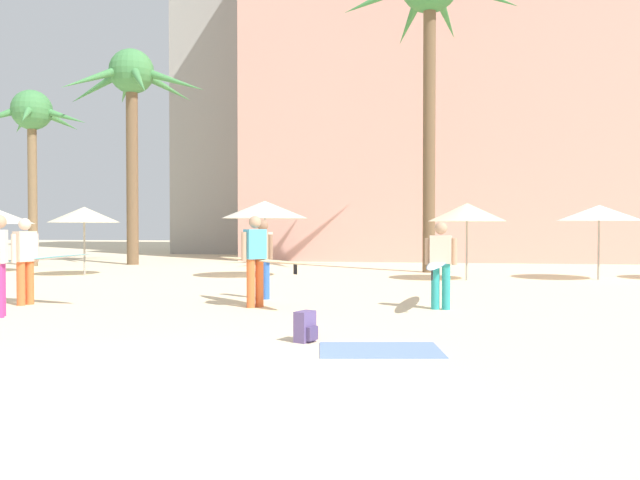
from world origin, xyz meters
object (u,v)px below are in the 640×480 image
object	(u,v)px
palm_tree_left	(32,122)
person_far_right	(29,258)
cafe_umbrella_2	(599,213)
beach_towel	(380,350)
person_near_right	(257,258)
backpack	(306,327)
person_far_left	(441,261)
cafe_umbrella_1	(467,212)
person_mid_right	(263,256)
palm_tree_far_left	(430,5)
palm_tree_center	(132,91)
cafe_umbrella_3	(265,210)
person_near_left	(0,261)
cafe_umbrella_4	(84,215)

from	to	relation	value
palm_tree_left	person_far_right	bearing A→B (deg)	-56.97
cafe_umbrella_2	beach_towel	xyz separation A→B (m)	(-5.68, -11.54, -1.95)
beach_towel	person_near_right	world-z (taller)	person_near_right
beach_towel	backpack	xyz separation A→B (m)	(-1.04, 0.44, 0.19)
person_near_right	person_far_left	size ratio (longest dim) A/B	0.91
cafe_umbrella_1	person_mid_right	xyz separation A→B (m)	(-4.70, -5.47, -1.04)
palm_tree_far_left	person_near_right	world-z (taller)	palm_tree_far_left
palm_tree_center	palm_tree_far_left	bearing A→B (deg)	-11.99
palm_tree_left	person_mid_right	distance (m)	15.79
person_far_left	cafe_umbrella_2	bearing A→B (deg)	-26.93
person_mid_right	person_near_right	bearing A→B (deg)	-135.44
cafe_umbrella_3	beach_towel	xyz separation A→B (m)	(4.21, -10.92, -2.07)
cafe_umbrella_3	person_far_left	xyz separation A→B (m)	(5.10, -6.68, -1.18)
person_near_left	cafe_umbrella_4	bearing A→B (deg)	-96.10
beach_towel	backpack	bearing A→B (deg)	157.23
person_far_left	person_far_right	world-z (taller)	person_far_right
palm_tree_far_left	person_mid_right	bearing A→B (deg)	-113.25
person_near_right	palm_tree_far_left	bearing A→B (deg)	-66.86
person_far_left	person_mid_right	distance (m)	3.88
person_far_left	palm_tree_center	bearing A→B (deg)	51.13
palm_tree_far_left	person_near_left	xyz separation A→B (m)	(-7.49, -11.86, -8.07)
cafe_umbrella_1	person_mid_right	distance (m)	7.28
palm_tree_far_left	palm_tree_left	size ratio (longest dim) A/B	1.57
person_near_right	cafe_umbrella_2	bearing A→B (deg)	-95.30
person_near_right	person_near_left	xyz separation A→B (m)	(-4.03, -2.08, 0.03)
palm_tree_center	cafe_umbrella_3	bearing A→B (deg)	-38.10
cafe_umbrella_3	cafe_umbrella_1	bearing A→B (deg)	-1.61
palm_tree_center	cafe_umbrella_3	xyz separation A→B (m)	(6.88, -5.39, -4.98)
palm_tree_left	person_far_left	world-z (taller)	palm_tree_left
palm_tree_far_left	palm_tree_left	distance (m)	15.73
person_far_right	person_near_left	size ratio (longest dim) A/B	1.78
palm_tree_far_left	backpack	world-z (taller)	palm_tree_far_left
cafe_umbrella_1	person_near_right	world-z (taller)	cafe_umbrella_1
palm_tree_far_left	backpack	xyz separation A→B (m)	(-1.84, -13.35, -8.84)
cafe_umbrella_3	person_far_left	bearing A→B (deg)	-52.64
palm_tree_far_left	palm_tree_center	world-z (taller)	palm_tree_far_left
palm_tree_left	beach_towel	bearing A→B (deg)	-45.53
cafe_umbrella_4	person_near_right	bearing A→B (deg)	-42.14
palm_tree_far_left	cafe_umbrella_2	distance (m)	8.89
person_far_left	person_far_right	bearing A→B (deg)	100.41
palm_tree_center	person_near_right	size ratio (longest dim) A/B	3.43
person_mid_right	cafe_umbrella_2	bearing A→B (deg)	-17.97
cafe_umbrella_3	beach_towel	world-z (taller)	cafe_umbrella_3
palm_tree_left	palm_tree_center	size ratio (longest dim) A/B	0.79
cafe_umbrella_1	cafe_umbrella_4	bearing A→B (deg)	-179.77
cafe_umbrella_1	person_mid_right	size ratio (longest dim) A/B	1.31
palm_tree_far_left	person_near_right	distance (m)	13.16
palm_tree_center	person_mid_right	xyz separation A→B (m)	(8.23, -11.03, -6.12)
person_near_right	person_near_left	size ratio (longest dim) A/B	1.44
person_far_left	person_near_left	size ratio (longest dim) A/B	1.58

